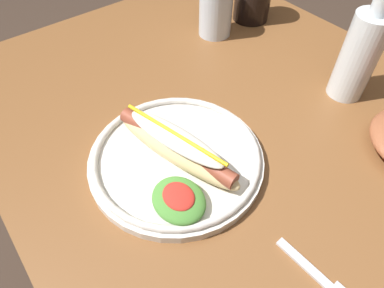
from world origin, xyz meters
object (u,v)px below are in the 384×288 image
Objects in this scene: water_cup at (216,9)px; glass_bottle at (361,52)px; hot_dog_plate at (178,158)px; fork at (321,280)px.

glass_bottle is (0.33, 0.06, 0.03)m from water_cup.
hot_dog_plate is 1.14× the size of glass_bottle.
glass_bottle is at bearing 118.83° from fork.
water_cup is at bearing 149.90° from fork.
glass_bottle is at bearing 81.49° from hot_dog_plate.
hot_dog_plate is 0.39m from glass_bottle.
hot_dog_plate is 0.27m from fork.
fork is (0.27, 0.04, -0.02)m from hot_dog_plate.
glass_bottle is at bearing 10.18° from water_cup.
fork is 0.61m from water_cup.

